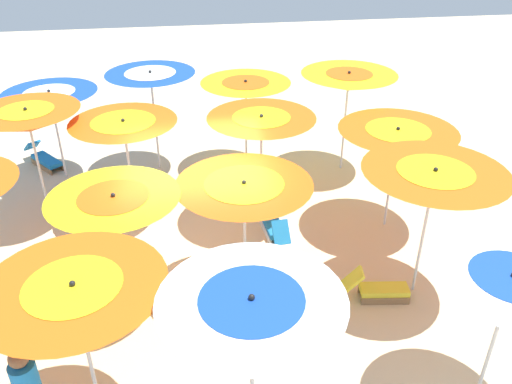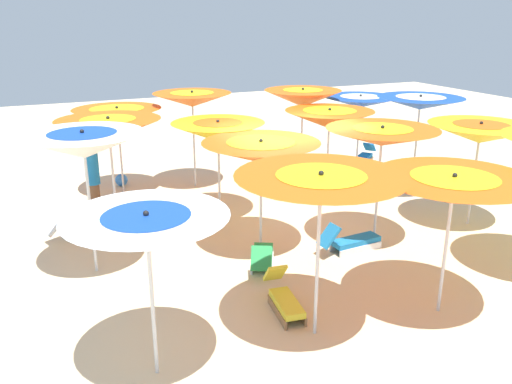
{
  "view_description": "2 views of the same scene",
  "coord_description": "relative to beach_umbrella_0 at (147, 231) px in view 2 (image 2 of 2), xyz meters",
  "views": [
    {
      "loc": [
        -0.16,
        -8.08,
        6.16
      ],
      "look_at": [
        1.07,
        0.08,
        1.33
      ],
      "focal_mm": 36.77,
      "sensor_mm": 36.0,
      "label": 1
    },
    {
      "loc": [
        9.25,
        -4.82,
        4.33
      ],
      "look_at": [
        1.14,
        -1.27,
        1.33
      ],
      "focal_mm": 36.89,
      "sensor_mm": 36.0,
      "label": 2
    }
  ],
  "objects": [
    {
      "name": "beach_umbrella_4",
      "position": [
        -3.2,
        -0.32,
        0.34
      ],
      "size": [
        2.0,
        2.0,
        2.56
      ],
      "color": "silver",
      "rests_on": "ground"
    },
    {
      "name": "beach_umbrella_15",
      "position": [
        -6.69,
        7.49,
        0.05
      ],
      "size": [
        2.13,
        2.13,
        2.22
      ],
      "color": "silver",
      "rests_on": "ground"
    },
    {
      "name": "beach_umbrella_0",
      "position": [
        0.0,
        0.0,
        0.0
      ],
      "size": [
        1.94,
        1.94,
        2.21
      ],
      "color": "silver",
      "rests_on": "ground"
    },
    {
      "name": "beach_umbrella_5",
      "position": [
        -2.88,
        2.74,
        -0.01
      ],
      "size": [
        2.19,
        2.19,
        2.19
      ],
      "color": "silver",
      "rests_on": "ground"
    },
    {
      "name": "beach_umbrella_13",
      "position": [
        -7.19,
        2.77,
        0.33
      ],
      "size": [
        1.99,
        1.99,
        2.52
      ],
      "color": "silver",
      "rests_on": "ground"
    },
    {
      "name": "beach_umbrella_14",
      "position": [
        -6.74,
        5.69,
        0.26
      ],
      "size": [
        2.05,
        2.05,
        2.49
      ],
      "color": "silver",
      "rests_on": "ground"
    },
    {
      "name": "beach_umbrella_7",
      "position": [
        -2.24,
        7.39,
        0.05
      ],
      "size": [
        2.13,
        2.13,
        2.26
      ],
      "color": "silver",
      "rests_on": "ground"
    },
    {
      "name": "beach_umbrella_9",
      "position": [
        -4.87,
        2.62,
        -0.02
      ],
      "size": [
        2.03,
        2.03,
        2.2
      ],
      "color": "silver",
      "rests_on": "ground"
    },
    {
      "name": "beachgoer_0",
      "position": [
        -5.74,
        0.02,
        -1.01
      ],
      "size": [
        0.3,
        0.3,
        1.79
      ],
      "rotation": [
        0.0,
        0.0,
        5.91
      ],
      "color": "brown",
      "rests_on": "ground"
    },
    {
      "name": "lounger_3",
      "position": [
        -2.17,
        2.45,
        -1.75
      ],
      "size": [
        1.22,
        0.86,
        0.57
      ],
      "rotation": [
        0.0,
        0.0,
        8.96
      ],
      "color": "silver",
      "rests_on": "ground"
    },
    {
      "name": "lounger_2",
      "position": [
        -7.29,
        8.17,
        -1.76
      ],
      "size": [
        1.12,
        1.28,
        0.54
      ],
      "rotation": [
        0.0,
        0.0,
        5.38
      ],
      "color": "olive",
      "rests_on": "ground"
    },
    {
      "name": "lounger_0",
      "position": [
        -0.66,
        2.14,
        -1.75
      ],
      "size": [
        1.18,
        0.47,
        0.61
      ],
      "rotation": [
        0.0,
        0.0,
        6.16
      ],
      "color": "olive",
      "rests_on": "ground"
    },
    {
      "name": "beach_umbrella_10",
      "position": [
        -4.91,
        5.41,
        0.04
      ],
      "size": [
        2.11,
        2.11,
        2.26
      ],
      "color": "silver",
      "rests_on": "ground"
    },
    {
      "name": "ground",
      "position": [
        -3.6,
        3.72,
        -1.98
      ],
      "size": [
        38.92,
        38.92,
        0.04
      ],
      "primitive_type": "cube",
      "color": "beige"
    },
    {
      "name": "beach_umbrella_1",
      "position": [
        0.04,
        2.28,
        0.21
      ],
      "size": [
        2.28,
        2.28,
        2.43
      ],
      "color": "silver",
      "rests_on": "ground"
    },
    {
      "name": "beach_ball",
      "position": [
        -7.98,
        0.96,
        -1.79
      ],
      "size": [
        0.33,
        0.33,
        0.33
      ],
      "primitive_type": "sphere",
      "color": "#337FE5",
      "rests_on": "ground"
    },
    {
      "name": "beach_umbrella_8",
      "position": [
        -5.1,
        0.37,
        0.19
      ],
      "size": [
        2.11,
        2.11,
        2.41
      ],
      "color": "silver",
      "rests_on": "ground"
    },
    {
      "name": "lounger_5",
      "position": [
        -4.91,
        -0.34,
        -1.75
      ],
      "size": [
        0.74,
        1.4,
        0.61
      ],
      "rotation": [
        0.0,
        0.0,
        8.16
      ],
      "color": "silver",
      "rests_on": "ground"
    },
    {
      "name": "lounger_4",
      "position": [
        -6.04,
        5.88,
        -1.75
      ],
      "size": [
        1.34,
        0.61,
        0.67
      ],
      "rotation": [
        0.0,
        0.0,
        3.35
      ],
      "color": "silver",
      "rests_on": "ground"
    },
    {
      "name": "beach_umbrella_11",
      "position": [
        -4.42,
        7.65,
        0.34
      ],
      "size": [
        2.07,
        2.07,
        2.51
      ],
      "color": "silver",
      "rests_on": "ground"
    },
    {
      "name": "beach_umbrella_12",
      "position": [
        -7.39,
        0.91,
        0.03
      ],
      "size": [
        2.15,
        2.15,
        2.22
      ],
      "color": "silver",
      "rests_on": "ground"
    },
    {
      "name": "beach_umbrella_6",
      "position": [
        -2.26,
        4.94,
        0.2
      ],
      "size": [
        2.12,
        2.12,
        2.38
      ],
      "color": "silver",
      "rests_on": "ground"
    },
    {
      "name": "lounger_1",
      "position": [
        -2.09,
        4.3,
        -1.75
      ],
      "size": [
        0.44,
        1.35,
        0.62
      ],
      "rotation": [
        0.0,
        0.0,
        7.93
      ],
      "color": "silver",
      "rests_on": "ground"
    },
    {
      "name": "beach_umbrella_2",
      "position": [
        0.28,
        4.32,
        0.01
      ],
      "size": [
        2.28,
        2.28,
        2.22
      ],
      "color": "silver",
      "rests_on": "ground"
    }
  ]
}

